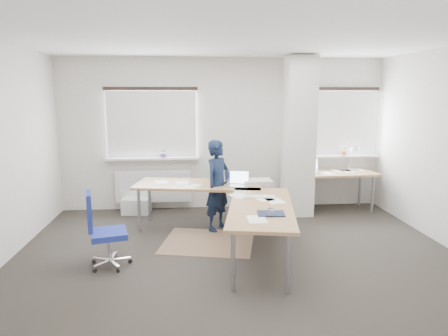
{
  "coord_description": "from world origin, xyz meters",
  "views": [
    {
      "loc": [
        -0.61,
        -4.92,
        2.14
      ],
      "look_at": [
        -0.11,
        0.9,
        1.06
      ],
      "focal_mm": 32.0,
      "sensor_mm": 36.0,
      "label": 1
    }
  ],
  "objects": [
    {
      "name": "ground",
      "position": [
        0.0,
        0.0,
        0.0
      ],
      "size": [
        6.0,
        6.0,
        0.0
      ],
      "primitive_type": "plane",
      "color": "black",
      "rests_on": "ground"
    },
    {
      "name": "room_shell",
      "position": [
        0.18,
        0.45,
        1.75
      ],
      "size": [
        6.04,
        5.04,
        2.82
      ],
      "color": "#B9B6A9",
      "rests_on": "ground"
    },
    {
      "name": "floor_mat",
      "position": [
        -0.37,
        0.64,
        0.0
      ],
      "size": [
        1.49,
        1.34,
        0.01
      ],
      "primitive_type": "cube",
      "rotation": [
        0.0,
        0.0,
        -0.21
      ],
      "color": "brown",
      "rests_on": "ground"
    },
    {
      "name": "white_crate",
      "position": [
        -1.6,
        2.2,
        0.14
      ],
      "size": [
        0.52,
        0.4,
        0.29
      ],
      "primitive_type": "cube",
      "rotation": [
        0.0,
        0.0,
        -0.14
      ],
      "color": "white",
      "rests_on": "ground"
    },
    {
      "name": "desk_main",
      "position": [
        -0.05,
        0.66,
        0.69
      ],
      "size": [
        2.4,
        2.98,
        0.96
      ],
      "rotation": [
        0.0,
        0.0,
        -0.17
      ],
      "color": "olive",
      "rests_on": "ground"
    },
    {
      "name": "desk_side",
      "position": [
        2.08,
        2.1,
        0.69
      ],
      "size": [
        1.44,
        0.78,
        1.22
      ],
      "rotation": [
        0.0,
        0.0,
        0.06
      ],
      "color": "olive",
      "rests_on": "ground"
    },
    {
      "name": "task_chair",
      "position": [
        -1.67,
        -0.09,
        0.27
      ],
      "size": [
        0.54,
        0.53,
        0.97
      ],
      "rotation": [
        0.0,
        0.0,
        0.25
      ],
      "color": "navy",
      "rests_on": "ground"
    },
    {
      "name": "person",
      "position": [
        -0.18,
        1.2,
        0.72
      ],
      "size": [
        0.6,
        0.63,
        1.44
      ],
      "primitive_type": "imported",
      "rotation": [
        0.0,
        0.0,
        0.88
      ],
      "color": "black",
      "rests_on": "ground"
    }
  ]
}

